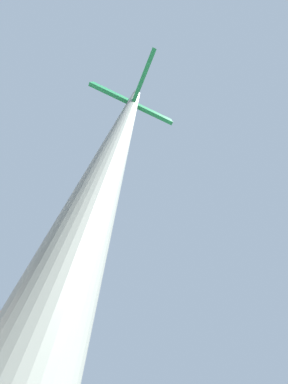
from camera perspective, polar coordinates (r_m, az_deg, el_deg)
traffic_signal_near at (r=3.03m, az=-14.23°, el=-5.12°), size 3.39×2.30×5.43m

